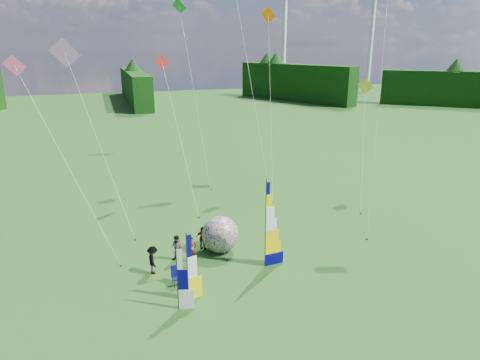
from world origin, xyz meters
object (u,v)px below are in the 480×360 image
object	(u,v)px
kite_whale	(251,78)
feather_banner_main	(266,226)
spectator_a	(192,250)
spectator_d	(203,238)
side_banner_far	(177,280)
spectator_b	(177,248)
spectator_c	(153,260)
camp_chair	(177,276)
bol_inflatable	(220,234)
side_banner_left	(187,269)

from	to	relation	value
kite_whale	feather_banner_main	bearing A→B (deg)	-121.62
spectator_a	spectator_d	distance (m)	1.83
feather_banner_main	side_banner_far	xyz separation A→B (m)	(-5.97, -2.80, -1.03)
feather_banner_main	spectator_b	distance (m)	5.94
spectator_d	feather_banner_main	bearing A→B (deg)	171.47
spectator_c	spectator_d	xyz separation A→B (m)	(3.61, 2.12, -0.06)
camp_chair	spectator_b	bearing A→B (deg)	74.58
bol_inflatable	spectator_d	distance (m)	1.27
spectator_c	kite_whale	xyz separation A→B (m)	(11.95, 15.96, 9.39)
feather_banner_main	spectator_a	size ratio (longest dim) A/B	3.21
side_banner_left	spectator_d	xyz separation A→B (m)	(2.18, 5.70, -1.12)
side_banner_far	camp_chair	world-z (taller)	side_banner_far
side_banner_left	spectator_b	distance (m)	4.80
feather_banner_main	spectator_c	xyz separation A→B (m)	(-6.74, 1.38, -1.90)
spectator_a	camp_chair	world-z (taller)	spectator_a
side_banner_far	spectator_c	size ratio (longest dim) A/B	1.98
spectator_b	spectator_a	bearing A→B (deg)	8.36
feather_banner_main	side_banner_far	distance (m)	6.68
spectator_a	camp_chair	distance (m)	2.81
side_banner_far	spectator_a	distance (m)	5.21
spectator_c	kite_whale	size ratio (longest dim) A/B	0.09
kite_whale	side_banner_left	bearing A→B (deg)	-133.21
spectator_a	kite_whale	bearing A→B (deg)	51.80
spectator_b	camp_chair	xyz separation A→B (m)	(-0.54, -2.89, -0.31)
spectator_b	side_banner_left	bearing A→B (deg)	-56.37
side_banner_left	side_banner_far	distance (m)	0.92
side_banner_far	spectator_b	distance (m)	5.43
side_banner_left	spectator_a	bearing A→B (deg)	58.60
feather_banner_main	spectator_d	distance (m)	5.09
spectator_b	camp_chair	bearing A→B (deg)	-63.75
spectator_d	spectator_b	bearing A→B (deg)	67.89
spectator_b	spectator_d	xyz separation A→B (m)	(1.92, 1.03, -0.04)
side_banner_left	spectator_c	distance (m)	4.00
camp_chair	spectator_a	bearing A→B (deg)	55.44
side_banner_left	spectator_d	bearing A→B (deg)	52.44
feather_banner_main	side_banner_left	world-z (taller)	feather_banner_main
bol_inflatable	spectator_c	bearing A→B (deg)	-161.64
feather_banner_main	bol_inflatable	xyz separation A→B (m)	(-2.07, 2.93, -1.56)
spectator_b	camp_chair	size ratio (longest dim) A/B	1.53
spectator_c	spectator_d	bearing A→B (deg)	-63.55
bol_inflatable	spectator_a	distance (m)	2.35
side_banner_far	spectator_c	distance (m)	4.35
bol_inflatable	kite_whale	size ratio (longest dim) A/B	0.12
bol_inflatable	spectator_a	xyz separation A→B (m)	(-2.14, -0.92, -0.36)
spectator_d	spectator_a	bearing A→B (deg)	93.96
side_banner_left	kite_whale	distance (m)	23.70
camp_chair	kite_whale	xyz separation A→B (m)	(10.80, 17.76, 9.71)
spectator_d	camp_chair	world-z (taller)	spectator_d
kite_whale	spectator_b	bearing A→B (deg)	-139.51
bol_inflatable	spectator_d	size ratio (longest dim) A/B	1.48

